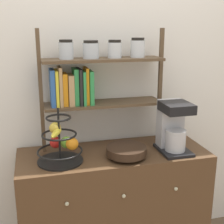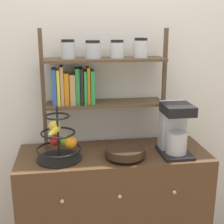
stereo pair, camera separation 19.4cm
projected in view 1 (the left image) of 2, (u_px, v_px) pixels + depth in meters
wall_back at (103, 73)px, 2.15m from camera, size 7.00×0.05×2.60m
sideboard at (113, 208)px, 2.13m from camera, size 1.22×0.48×0.82m
coffee_maker at (173, 126)px, 2.01m from camera, size 0.19×0.25×0.33m
fruit_stand at (61, 144)px, 1.86m from camera, size 0.27×0.27×0.33m
wooden_bowl at (126, 151)px, 1.93m from camera, size 0.25×0.25×0.07m
shelf_hutch at (90, 77)px, 1.99m from camera, size 0.82×0.20×0.78m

